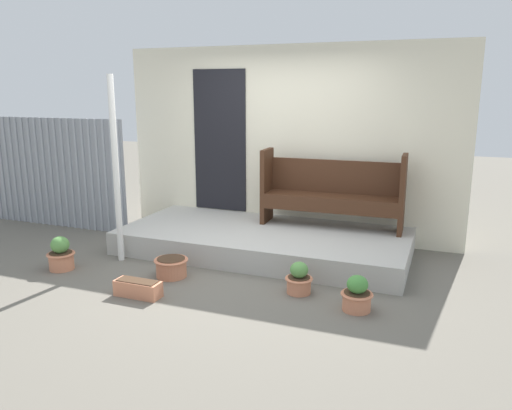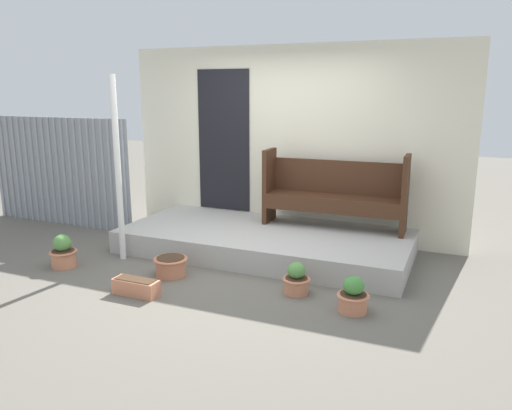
# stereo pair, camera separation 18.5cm
# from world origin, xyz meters

# --- Properties ---
(ground_plane) EXTENTS (24.00, 24.00, 0.00)m
(ground_plane) POSITION_xyz_m (0.00, 0.00, 0.00)
(ground_plane) COLOR #666056
(porch_slab) EXTENTS (3.57, 1.64, 0.28)m
(porch_slab) POSITION_xyz_m (0.01, 0.82, 0.14)
(porch_slab) COLOR #B2AFA8
(porch_slab) RESTS_ON ground_plane
(house_wall) EXTENTS (4.77, 0.08, 2.60)m
(house_wall) POSITION_xyz_m (-0.03, 1.67, 1.30)
(house_wall) COLOR beige
(house_wall) RESTS_ON ground_plane
(fence_corrugated) EXTENTS (2.56, 0.05, 1.62)m
(fence_corrugated) POSITION_xyz_m (-3.37, 0.88, 0.81)
(fence_corrugated) COLOR gray
(fence_corrugated) RESTS_ON ground_plane
(support_post) EXTENTS (0.07, 0.07, 2.18)m
(support_post) POSITION_xyz_m (-1.49, -0.10, 1.09)
(support_post) COLOR white
(support_post) RESTS_ON ground_plane
(bench) EXTENTS (1.81, 0.45, 0.97)m
(bench) POSITION_xyz_m (0.75, 1.32, 0.77)
(bench) COLOR #422616
(bench) RESTS_ON porch_slab
(flower_pot_left) EXTENTS (0.32, 0.32, 0.39)m
(flower_pot_left) POSITION_xyz_m (-1.93, -0.61, 0.17)
(flower_pot_left) COLOR tan
(flower_pot_left) RESTS_ON ground_plane
(flower_pot_middle) EXTENTS (0.38, 0.38, 0.21)m
(flower_pot_middle) POSITION_xyz_m (-0.64, -0.36, 0.12)
(flower_pot_middle) COLOR tan
(flower_pot_middle) RESTS_ON ground_plane
(flower_pot_right) EXTENTS (0.28, 0.28, 0.33)m
(flower_pot_right) POSITION_xyz_m (0.80, -0.29, 0.14)
(flower_pot_right) COLOR tan
(flower_pot_right) RESTS_ON ground_plane
(flower_pot_far_right) EXTENTS (0.30, 0.30, 0.34)m
(flower_pot_far_right) POSITION_xyz_m (1.42, -0.49, 0.15)
(flower_pot_far_right) COLOR tan
(flower_pot_far_right) RESTS_ON ground_plane
(planter_box_rect) EXTENTS (0.48, 0.18, 0.17)m
(planter_box_rect) POSITION_xyz_m (-0.67, -0.95, 0.08)
(planter_box_rect) COLOR tan
(planter_box_rect) RESTS_ON ground_plane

